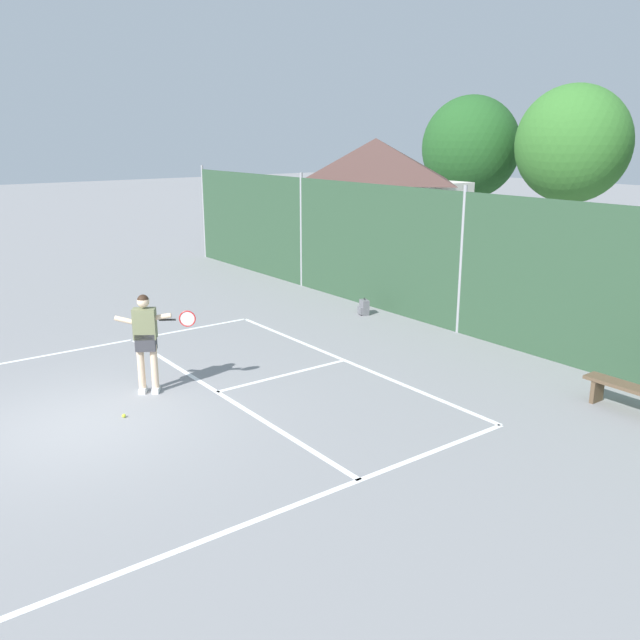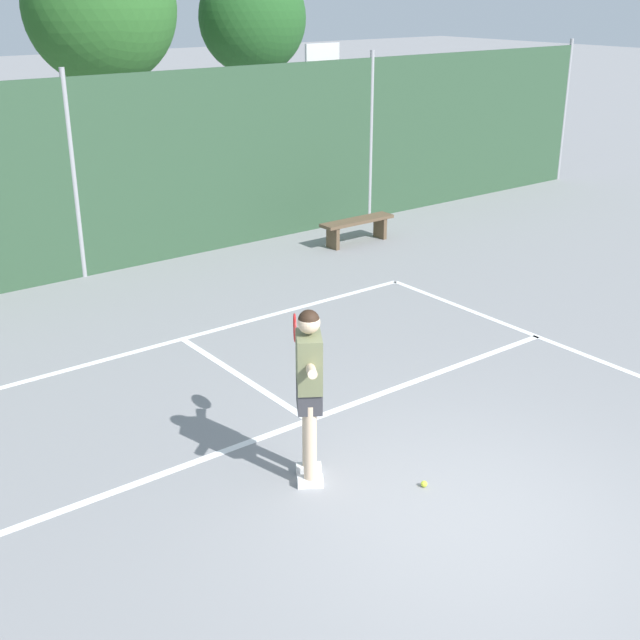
% 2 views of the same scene
% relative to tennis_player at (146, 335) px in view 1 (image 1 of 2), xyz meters
% --- Properties ---
extents(ground_plane, '(120.00, 120.00, 0.00)m').
position_rel_tennis_player_xyz_m(ground_plane, '(0.73, -1.48, -1.11)').
color(ground_plane, gray).
extents(court_markings, '(8.30, 11.10, 0.01)m').
position_rel_tennis_player_xyz_m(court_markings, '(0.73, -0.84, -1.11)').
color(court_markings, white).
rests_on(court_markings, ground).
extents(chainlink_fence, '(26.09, 0.09, 3.49)m').
position_rel_tennis_player_xyz_m(chainlink_fence, '(0.73, 7.52, 0.56)').
color(chainlink_fence, '#2D4C33').
rests_on(chainlink_fence, ground).
extents(clubhouse_building, '(5.48, 5.02, 4.49)m').
position_rel_tennis_player_xyz_m(clubhouse_building, '(-6.96, 11.54, 1.21)').
color(clubhouse_building, silver).
rests_on(clubhouse_building, ground).
extents(tennis_player, '(0.75, 1.29, 1.85)m').
position_rel_tennis_player_xyz_m(tennis_player, '(0.00, 0.00, 0.00)').
color(tennis_player, silver).
rests_on(tennis_player, ground).
extents(tennis_ball, '(0.07, 0.07, 0.07)m').
position_rel_tennis_player_xyz_m(tennis_ball, '(0.83, -0.82, -1.08)').
color(tennis_ball, '#CCE033').
rests_on(tennis_ball, ground).
extents(backpack_grey, '(0.32, 0.30, 0.46)m').
position_rel_tennis_player_xyz_m(backpack_grey, '(-1.87, 6.76, -0.92)').
color(backpack_grey, slate).
rests_on(backpack_grey, ground).
extents(courtside_bench, '(1.60, 0.36, 0.48)m').
position_rel_tennis_player_xyz_m(courtside_bench, '(5.79, 6.19, -0.75)').
color(courtside_bench, brown).
rests_on(courtside_bench, ground).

